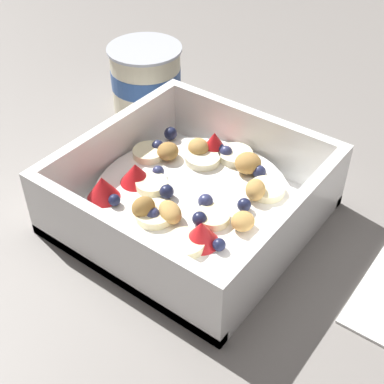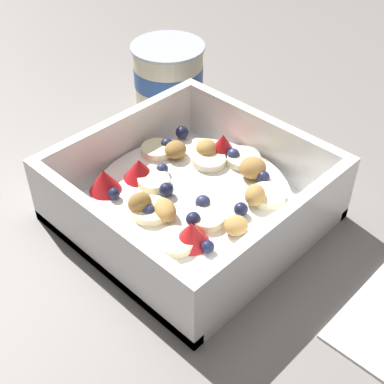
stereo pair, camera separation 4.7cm
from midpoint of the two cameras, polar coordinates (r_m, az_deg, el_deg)
ground_plane at (r=0.50m, az=-3.39°, el=-1.54°), size 2.40×2.40×0.00m
fruit_bowl at (r=0.48m, az=-2.89°, el=-0.82°), size 0.20×0.20×0.07m
spoon at (r=0.57m, az=-13.69°, el=3.39°), size 0.08×0.17×0.01m
yogurt_cup at (r=0.63m, az=-7.05°, el=11.74°), size 0.08×0.08×0.08m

